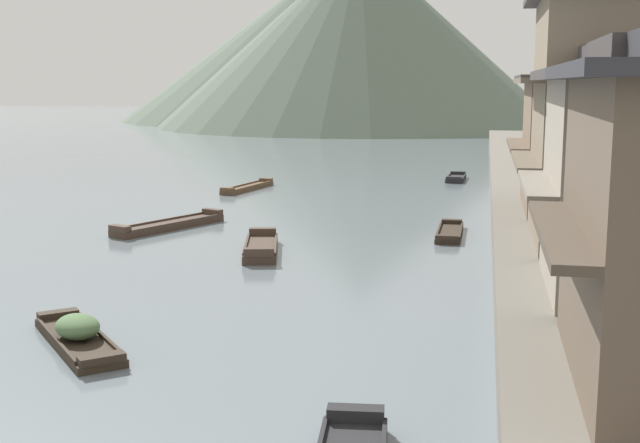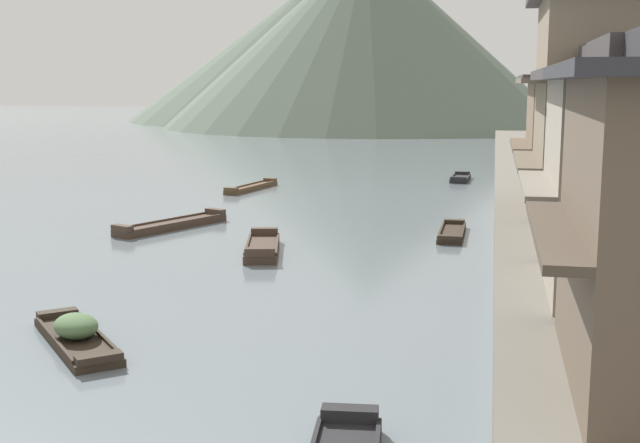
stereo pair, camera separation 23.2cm
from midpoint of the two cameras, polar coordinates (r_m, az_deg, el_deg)
The scene contains 11 objects.
boat_moored_nearest at distance 20.29m, azimuth -16.68°, elevation -7.49°, with size 3.66×3.92×0.73m.
boat_moored_second at distance 53.00m, azimuth 9.24°, elevation 2.97°, with size 1.21×3.57×0.40m.
boat_moored_third at distance 29.93m, azimuth -4.32°, elevation -1.82°, with size 2.09×4.40×0.57m.
boat_midriver_drifting at distance 35.41m, azimuth -10.55°, elevation -0.23°, with size 3.29×5.60×0.51m.
boat_midriver_upstream at distance 33.68m, azimuth 8.74°, elevation -0.75°, with size 0.98×4.13×0.35m.
boat_upstream_distant at distance 47.84m, azimuth -5.15°, elevation 2.36°, with size 1.77×5.36×0.41m.
house_waterfront_second at distance 21.65m, azimuth 20.82°, elevation 3.30°, with size 5.30×6.55×6.14m.
house_waterfront_tall at distance 28.20m, azimuth 18.96°, elevation 7.34°, with size 5.49×7.51×8.74m.
house_waterfront_narrow at distance 35.48m, azimuth 17.61°, elevation 5.64°, with size 5.83×7.61×6.14m.
hill_far_west at distance 139.81m, azimuth -0.35°, elevation 11.91°, with size 63.86×63.86×23.85m, color #5B6B5B.
hill_far_centre at distance 120.14m, azimuth 2.69°, elevation 12.72°, with size 57.56×57.56×25.62m, color #5B6B5B.
Camera 1 is at (7.18, -8.58, 6.05)m, focal length 46.38 mm.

